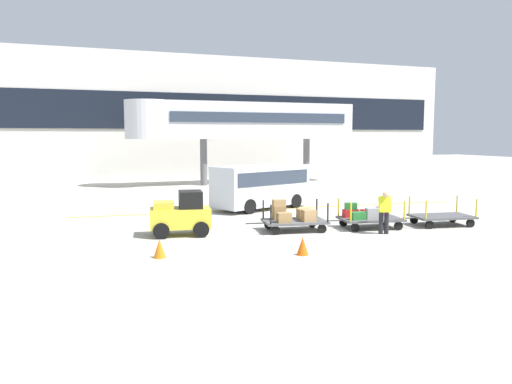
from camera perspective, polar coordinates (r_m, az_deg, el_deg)
ground_plane at (r=17.43m, az=8.12°, el=-5.39°), size 120.00×120.00×0.00m
apron_lead_line at (r=24.57m, az=2.47°, el=-1.89°), size 19.07×1.61×0.01m
terminal_building at (r=41.77m, az=-9.35°, el=8.24°), size 49.77×2.51×9.88m
jet_bridge at (r=36.80m, az=-2.37°, el=7.94°), size 16.79×3.00×5.88m
baggage_tug at (r=18.18m, az=-8.39°, el=-2.50°), size 2.25×1.52×1.58m
baggage_cart_lead at (r=18.91m, az=4.27°, el=-2.85°), size 3.08×1.76×1.15m
baggage_cart_middle at (r=19.88m, az=12.42°, el=-2.66°), size 3.08×1.76×1.10m
baggage_cart_tail at (r=21.29m, az=20.11°, el=-2.63°), size 3.08×1.76×1.10m
baggage_handler at (r=18.73m, az=14.22°, el=-2.01°), size 0.54×0.55×1.56m
shuttle_van at (r=24.44m, az=0.55°, el=0.98°), size 5.16×3.46×2.10m
safety_cone_near at (r=15.05m, az=-10.77°, el=-6.25°), size 0.36×0.36×0.55m
safety_cone_far at (r=15.19m, az=5.26°, el=-6.04°), size 0.36×0.36×0.55m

